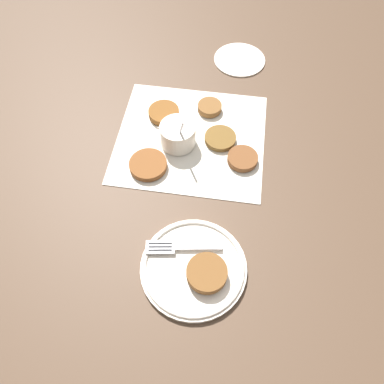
{
  "coord_description": "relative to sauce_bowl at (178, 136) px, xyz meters",
  "views": [
    {
      "loc": [
        -0.03,
        0.59,
        0.71
      ],
      "look_at": [
        0.0,
        0.16,
        0.02
      ],
      "focal_mm": 35.0,
      "sensor_mm": 36.0,
      "label": 1
    }
  ],
  "objects": [
    {
      "name": "fork",
      "position": [
        -0.02,
        0.28,
        -0.01
      ],
      "size": [
        0.15,
        0.03,
        0.0
      ],
      "color": "silver",
      "rests_on": "serving_plate"
    },
    {
      "name": "fritter_4",
      "position": [
        -0.16,
        0.04,
        -0.02
      ],
      "size": [
        0.07,
        0.07,
        0.01
      ],
      "color": "brown",
      "rests_on": "napkin"
    },
    {
      "name": "fritter_3",
      "position": [
        0.06,
        0.08,
        -0.02
      ],
      "size": [
        0.09,
        0.09,
        0.01
      ],
      "color": "brown",
      "rests_on": "napkin"
    },
    {
      "name": "fritter_0",
      "position": [
        -0.1,
        -0.02,
        -0.02
      ],
      "size": [
        0.08,
        0.08,
        0.01
      ],
      "color": "brown",
      "rests_on": "napkin"
    },
    {
      "name": "extra_saucer",
      "position": [
        -0.14,
        -0.32,
        -0.03
      ],
      "size": [
        0.15,
        0.15,
        0.01
      ],
      "color": "silver",
      "rests_on": "ground_plane"
    },
    {
      "name": "ground_plane",
      "position": [
        -0.05,
        -0.01,
        -0.03
      ],
      "size": [
        4.0,
        4.0,
        0.0
      ],
      "primitive_type": "plane",
      "color": "#4C3828"
    },
    {
      "name": "fritter_2",
      "position": [
        -0.07,
        -0.12,
        -0.02
      ],
      "size": [
        0.06,
        0.06,
        0.02
      ],
      "color": "brown",
      "rests_on": "napkin"
    },
    {
      "name": "napkin",
      "position": [
        -0.03,
        -0.02,
        -0.03
      ],
      "size": [
        0.38,
        0.35,
        0.0
      ],
      "color": "silver",
      "rests_on": "ground_plane"
    },
    {
      "name": "serving_plate",
      "position": [
        -0.06,
        0.32,
        -0.02
      ],
      "size": [
        0.21,
        0.21,
        0.02
      ],
      "color": "silver",
      "rests_on": "ground_plane"
    },
    {
      "name": "sauce_bowl",
      "position": [
        0.0,
        0.0,
        0.0
      ],
      "size": [
        0.09,
        0.08,
        0.12
      ],
      "color": "silver",
      "rests_on": "napkin"
    },
    {
      "name": "fritter_on_plate",
      "position": [
        -0.09,
        0.33,
        -0.0
      ],
      "size": [
        0.08,
        0.08,
        0.02
      ],
      "color": "brown",
      "rests_on": "serving_plate"
    },
    {
      "name": "fritter_1",
      "position": [
        0.05,
        -0.09,
        -0.02
      ],
      "size": [
        0.08,
        0.08,
        0.02
      ],
      "color": "brown",
      "rests_on": "napkin"
    }
  ]
}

